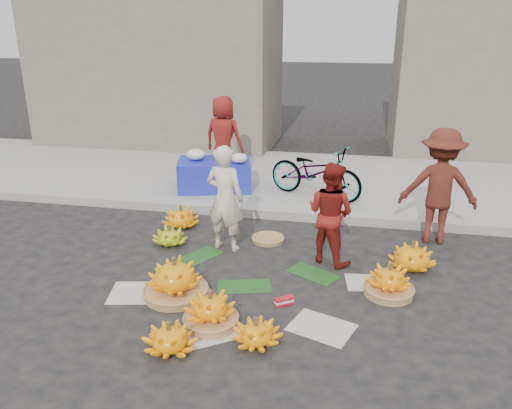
% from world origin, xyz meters
% --- Properties ---
extents(ground, '(80.00, 80.00, 0.00)m').
position_xyz_m(ground, '(0.00, 0.00, 0.00)').
color(ground, black).
rests_on(ground, ground).
extents(curb, '(40.00, 0.25, 0.15)m').
position_xyz_m(curb, '(0.00, 2.20, 0.07)').
color(curb, gray).
rests_on(curb, ground).
extents(sidewalk, '(40.00, 4.00, 0.12)m').
position_xyz_m(sidewalk, '(0.00, 4.30, 0.06)').
color(sidewalk, gray).
rests_on(sidewalk, ground).
extents(building_left, '(6.00, 3.00, 4.00)m').
position_xyz_m(building_left, '(-4.00, 7.20, 2.00)').
color(building_left, slate).
rests_on(building_left, sidewalk).
extents(building_right, '(5.00, 3.00, 5.00)m').
position_xyz_m(building_right, '(4.50, 7.70, 2.50)').
color(building_right, slate).
rests_on(building_right, sidewalk).
extents(newspaper_scatter, '(3.20, 1.80, 0.00)m').
position_xyz_m(newspaper_scatter, '(0.00, -0.80, 0.00)').
color(newspaper_scatter, beige).
rests_on(newspaper_scatter, ground).
extents(banana_leaves, '(2.00, 1.00, 0.00)m').
position_xyz_m(banana_leaves, '(-0.10, 0.20, 0.00)').
color(banana_leaves, '#174718').
rests_on(banana_leaves, ground).
extents(banana_bunch_0, '(0.86, 0.86, 0.50)m').
position_xyz_m(banana_bunch_0, '(-0.85, -0.58, 0.22)').
color(banana_bunch_0, '#A27344').
rests_on(banana_bunch_0, ground).
extents(banana_bunch_1, '(0.58, 0.58, 0.41)m').
position_xyz_m(banana_bunch_1, '(-0.27, -1.08, 0.17)').
color(banana_bunch_1, '#A27344').
rests_on(banana_bunch_1, ground).
extents(banana_bunch_2, '(0.63, 0.63, 0.32)m').
position_xyz_m(banana_bunch_2, '(-0.54, -1.58, 0.13)').
color(banana_bunch_2, '#FFA10C').
rests_on(banana_bunch_2, ground).
extents(banana_bunch_3, '(0.59, 0.59, 0.30)m').
position_xyz_m(banana_bunch_3, '(0.27, -1.31, 0.13)').
color(banana_bunch_3, '#FFA10C').
rests_on(banana_bunch_3, ground).
extents(banana_bunch_4, '(0.60, 0.60, 0.41)m').
position_xyz_m(banana_bunch_4, '(1.63, -0.04, 0.17)').
color(banana_bunch_4, '#A27344').
rests_on(banana_bunch_4, ground).
extents(banana_bunch_5, '(0.73, 0.73, 0.40)m').
position_xyz_m(banana_bunch_5, '(1.95, 0.70, 0.18)').
color(banana_bunch_5, '#FFA10C').
rests_on(banana_bunch_5, ground).
extents(banana_bunch_6, '(0.59, 0.59, 0.31)m').
position_xyz_m(banana_bunch_6, '(-1.44, 0.80, 0.13)').
color(banana_bunch_6, '#8AA317').
rests_on(banana_bunch_6, ground).
extents(banana_bunch_7, '(0.62, 0.62, 0.36)m').
position_xyz_m(banana_bunch_7, '(-1.52, 1.50, 0.16)').
color(banana_bunch_7, '#FFA10C').
rests_on(banana_bunch_7, ground).
extents(basket_spare, '(0.59, 0.59, 0.05)m').
position_xyz_m(basket_spare, '(-0.06, 1.21, 0.03)').
color(basket_spare, '#A27344').
rests_on(basket_spare, ground).
extents(incense_stack, '(0.22, 0.18, 0.09)m').
position_xyz_m(incense_stack, '(0.44, -0.53, 0.05)').
color(incense_stack, red).
rests_on(incense_stack, ground).
extents(vendor_cream, '(0.62, 0.47, 1.51)m').
position_xyz_m(vendor_cream, '(-0.60, 0.85, 0.76)').
color(vendor_cream, '#F1E3CA').
rests_on(vendor_cream, ground).
extents(vendor_red, '(0.84, 0.79, 1.38)m').
position_xyz_m(vendor_red, '(0.86, 0.73, 0.69)').
color(vendor_red, maroon).
rests_on(vendor_red, ground).
extents(man_striped, '(1.13, 0.69, 1.69)m').
position_xyz_m(man_striped, '(2.35, 1.71, 0.85)').
color(man_striped, maroon).
rests_on(man_striped, ground).
extents(flower_table, '(1.50, 1.14, 0.77)m').
position_xyz_m(flower_table, '(-1.41, 3.15, 0.44)').
color(flower_table, '#1C23B6').
rests_on(flower_table, sidewalk).
extents(grey_bucket, '(0.27, 0.27, 0.31)m').
position_xyz_m(grey_bucket, '(-1.96, 3.20, 0.28)').
color(grey_bucket, slate).
rests_on(grey_bucket, sidewalk).
extents(flower_vendor, '(0.89, 0.67, 1.63)m').
position_xyz_m(flower_vendor, '(-1.46, 3.97, 0.93)').
color(flower_vendor, maroon).
rests_on(flower_vendor, sidewalk).
extents(bicycle, '(1.23, 1.87, 0.93)m').
position_xyz_m(bicycle, '(0.47, 3.05, 0.58)').
color(bicycle, gray).
rests_on(bicycle, sidewalk).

